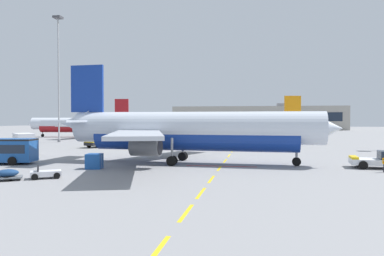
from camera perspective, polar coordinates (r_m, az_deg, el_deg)
ground at (r=62.09m, az=26.96°, el=-3.66°), size 400.00×400.00×0.00m
apron_paint_markings at (r=56.56m, az=6.01°, el=-3.99°), size 8.00×95.47×0.01m
airliner_foreground at (r=44.11m, az=-0.45°, el=-0.38°), size 34.77×34.60×12.20m
pushback_tug at (r=44.68m, az=27.49°, el=-4.44°), size 6.22×3.60×2.08m
airliner_mid_left at (r=111.97m, az=-16.95°, el=0.49°), size 31.63×31.20×11.09m
airliner_far_center at (r=83.27m, az=7.77°, el=0.11°), size 29.84×29.12×10.55m
catering_truck at (r=71.55m, az=-13.62°, el=-1.56°), size 4.87×7.39×3.14m
fuel_service_truck at (r=61.83m, az=-24.82°, el=-2.12°), size 6.62×6.68×3.14m
baggage_train at (r=35.83m, az=-26.70°, el=-6.47°), size 8.07×5.79×1.14m
uld_cargo_container at (r=40.85m, az=-14.95°, el=-5.01°), size 1.81×1.78×1.60m
apron_light_mast_near at (r=90.07m, az=-20.05°, el=9.13°), size 1.80×1.80×28.65m
terminal_satellite at (r=187.20m, az=10.16°, el=1.54°), size 83.01×21.35×12.96m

